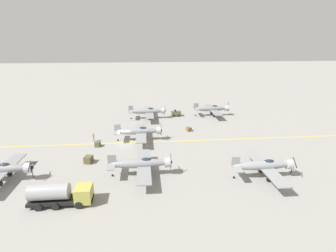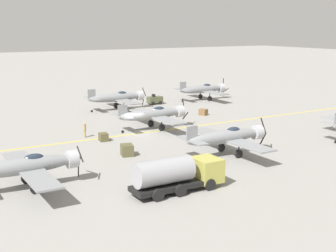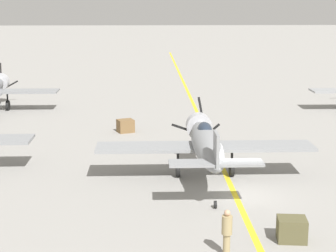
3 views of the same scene
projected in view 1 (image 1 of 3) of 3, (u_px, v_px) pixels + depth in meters
The scene contains 14 objects.
ground_plane at pixel (124, 143), 54.16m from camera, with size 400.00×400.00×0.00m, color gray.
taxiway_stripe at pixel (124, 143), 54.16m from camera, with size 0.30×160.00×0.01m, color yellow.
airplane_far_left at pixel (212, 109), 72.83m from camera, with size 12.00×9.98×3.80m.
airplane_mid_right at pixel (142, 164), 40.66m from camera, with size 12.00×9.98×3.65m.
airplane_far_right at pixel (264, 165), 40.06m from camera, with size 12.00×9.98×3.65m.
airplane_mid_left at pixel (148, 111), 70.15m from camera, with size 12.00×9.98×3.65m.
airplane_mid_center at pixel (139, 131), 54.95m from camera, with size 12.00×9.98×3.78m.
airplane_near_right at pixel (0, 169), 38.96m from camera, with size 12.00×9.98×3.65m.
fuel_tanker at pixel (61, 194), 33.56m from camera, with size 2.67×8.00×2.98m.
tow_tractor at pixel (176, 113), 72.82m from camera, with size 1.57×2.60×1.79m.
ground_crew_walking at pixel (93, 137), 54.60m from camera, with size 0.41×0.41×1.86m.
supply_crate_by_tanker at pixel (189, 129), 60.95m from camera, with size 1.14×0.95×0.95m, color brown.
supply_crate_mid_lane at pixel (89, 159), 45.26m from camera, with size 1.45×1.21×1.21m, color brown.
supply_crate_outboard at pixel (98, 144), 52.19m from camera, with size 1.16×0.97×0.97m, color brown.
Camera 1 is at (50.92, 4.38, 20.37)m, focal length 28.00 mm.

